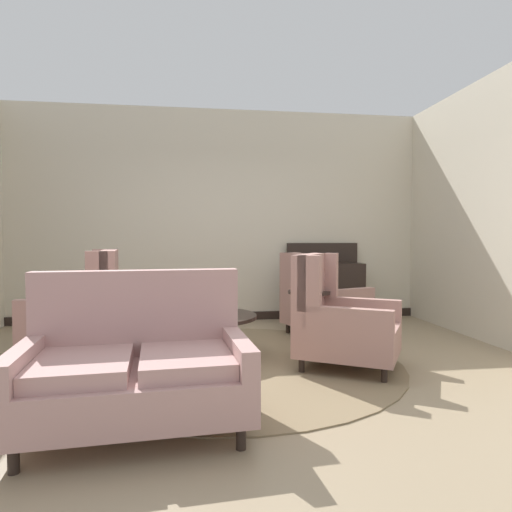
% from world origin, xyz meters
% --- Properties ---
extents(ground, '(8.52, 8.52, 0.00)m').
position_xyz_m(ground, '(0.00, 0.00, 0.00)').
color(ground, '#9E896B').
extents(wall_back, '(6.25, 0.08, 3.12)m').
position_xyz_m(wall_back, '(0.00, 2.65, 1.56)').
color(wall_back, beige).
rests_on(wall_back, ground).
extents(wall_right, '(0.08, 3.71, 3.12)m').
position_xyz_m(wall_right, '(3.04, 0.80, 1.56)').
color(wall_right, beige).
rests_on(wall_right, ground).
extents(baseboard_back, '(6.09, 0.03, 0.12)m').
position_xyz_m(baseboard_back, '(0.00, 2.60, 0.06)').
color(baseboard_back, black).
rests_on(baseboard_back, ground).
extents(area_rug, '(3.25, 3.25, 0.01)m').
position_xyz_m(area_rug, '(0.00, 0.30, 0.01)').
color(area_rug, '#847051').
rests_on(area_rug, ground).
extents(coffee_table, '(0.97, 0.97, 0.44)m').
position_xyz_m(coffee_table, '(-0.23, 0.54, 0.37)').
color(coffee_table, black).
rests_on(coffee_table, ground).
extents(porcelain_vase, '(0.18, 0.18, 0.36)m').
position_xyz_m(porcelain_vase, '(-0.23, 0.49, 0.60)').
color(porcelain_vase, beige).
rests_on(porcelain_vase, coffee_table).
extents(settee, '(1.47, 0.99, 1.00)m').
position_xyz_m(settee, '(-0.75, -1.08, 0.40)').
color(settee, tan).
rests_on(settee, ground).
extents(armchair_near_sideboard, '(1.15, 1.10, 1.07)m').
position_xyz_m(armchair_near_sideboard, '(0.97, 0.04, 0.44)').
color(armchair_near_sideboard, tan).
rests_on(armchair_near_sideboard, ground).
extents(armchair_foreground_right, '(0.95, 0.86, 1.11)m').
position_xyz_m(armchair_foreground_right, '(-1.49, 0.58, 0.46)').
color(armchair_foreground_right, tan).
rests_on(armchair_foreground_right, ground).
extents(armchair_far_left, '(1.07, 1.09, 1.04)m').
position_xyz_m(armchair_far_left, '(1.16, 1.31, 0.44)').
color(armchair_far_left, tan).
rests_on(armchair_far_left, ground).
extents(side_table, '(0.44, 0.44, 0.69)m').
position_xyz_m(side_table, '(0.80, 0.46, 0.41)').
color(side_table, black).
rests_on(side_table, ground).
extents(sideboard, '(1.09, 0.40, 1.15)m').
position_xyz_m(sideboard, '(1.54, 2.36, 0.50)').
color(sideboard, black).
rests_on(sideboard, ground).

